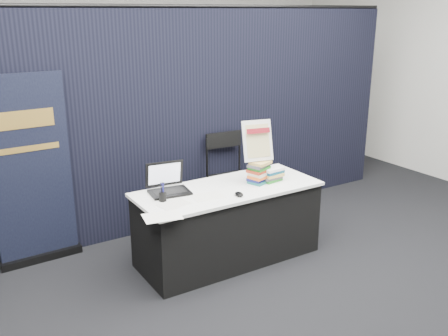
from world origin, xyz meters
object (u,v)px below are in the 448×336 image
info_sign (258,141)px  book_stack_short (272,174)px  book_stack_tall (259,172)px  pullup_banner (33,182)px  laptop (167,186)px  display_table (228,223)px  stacking_chair (232,175)px

info_sign → book_stack_short: bearing=-13.2°
book_stack_tall → pullup_banner: bearing=153.2°
laptop → display_table: bearing=-12.0°
book_stack_tall → info_sign: (0.00, 0.03, 0.31)m
laptop → stacking_chair: 1.23m
stacking_chair → book_stack_short: bearing=-90.2°
book_stack_short → pullup_banner: size_ratio=0.11×
book_stack_tall → pullup_banner: 2.17m
laptop → pullup_banner: pullup_banner is taller
laptop → pullup_banner: 1.29m
info_sign → stacking_chair: size_ratio=0.39×
laptop → info_sign: (0.89, -0.20, 0.35)m
display_table → laptop: bearing=159.8°
info_sign → display_table: bearing=-167.5°
display_table → pullup_banner: (-1.60, 0.95, 0.44)m
laptop → book_stack_short: size_ratio=1.95×
info_sign → pullup_banner: pullup_banner is taller
book_stack_tall → book_stack_short: book_stack_tall is taller
book_stack_tall → pullup_banner: pullup_banner is taller
book_stack_tall → info_sign: size_ratio=0.59×
display_table → book_stack_tall: (0.34, -0.03, 0.48)m
book_stack_short → stacking_chair: size_ratio=0.20×
book_stack_tall → info_sign: info_sign is taller
stacking_chair → display_table: bearing=-121.5°
laptop → stacking_chair: (1.08, 0.55, -0.24)m
display_table → info_sign: bearing=-0.0°
info_sign → book_stack_tall: bearing=-77.4°
display_table → book_stack_short: 0.65m
book_stack_short → info_sign: bearing=154.2°
laptop → info_sign: bearing=-4.6°
book_stack_tall → book_stack_short: (0.13, -0.03, -0.04)m
book_stack_short → info_sign: 0.38m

